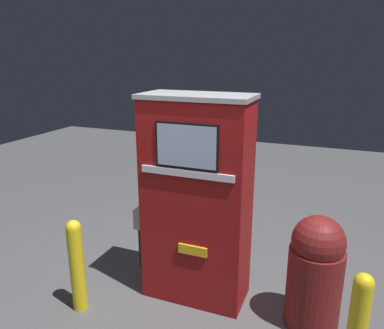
{
  "coord_description": "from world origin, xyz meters",
  "views": [
    {
      "loc": [
        1.14,
        -2.74,
        2.27
      ],
      "look_at": [
        0.0,
        0.12,
        1.36
      ],
      "focal_mm": 35.0,
      "sensor_mm": 36.0,
      "label": 1
    }
  ],
  "objects_px": {
    "trash_bin": "(315,272)",
    "safety_bollard_far": "(358,326)",
    "gas_pump": "(196,201)",
    "safety_bollard": "(77,263)"
  },
  "relations": [
    {
      "from": "gas_pump",
      "to": "trash_bin",
      "type": "distance_m",
      "value": 1.18
    },
    {
      "from": "safety_bollard",
      "to": "safety_bollard_far",
      "type": "height_order",
      "value": "safety_bollard"
    },
    {
      "from": "safety_bollard",
      "to": "safety_bollard_far",
      "type": "xyz_separation_m",
      "value": [
        2.32,
        0.06,
        -0.01
      ]
    },
    {
      "from": "safety_bollard",
      "to": "safety_bollard_far",
      "type": "relative_size",
      "value": 1.01
    },
    {
      "from": "gas_pump",
      "to": "safety_bollard",
      "type": "xyz_separation_m",
      "value": [
        -0.91,
        -0.61,
        -0.51
      ]
    },
    {
      "from": "gas_pump",
      "to": "trash_bin",
      "type": "relative_size",
      "value": 1.93
    },
    {
      "from": "gas_pump",
      "to": "trash_bin",
      "type": "bearing_deg",
      "value": -1.59
    },
    {
      "from": "safety_bollard_far",
      "to": "trash_bin",
      "type": "bearing_deg",
      "value": 122.02
    },
    {
      "from": "trash_bin",
      "to": "safety_bollard_far",
      "type": "bearing_deg",
      "value": -57.98
    },
    {
      "from": "trash_bin",
      "to": "safety_bollard_far",
      "type": "height_order",
      "value": "trash_bin"
    }
  ]
}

